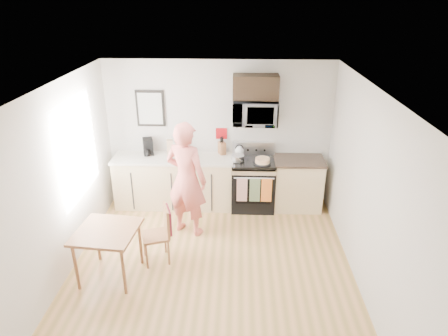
{
  "coord_description": "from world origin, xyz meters",
  "views": [
    {
      "loc": [
        0.36,
        -4.49,
        3.66
      ],
      "look_at": [
        0.15,
        1.0,
        1.2
      ],
      "focal_mm": 32.0,
      "sensor_mm": 36.0,
      "label": 1
    }
  ],
  "objects_px": {
    "chair": "(163,226)",
    "dining_table": "(107,236)",
    "range": "(253,185)",
    "microwave": "(255,112)",
    "person": "(186,179)",
    "cake": "(262,161)"
  },
  "relations": [
    {
      "from": "range",
      "to": "microwave",
      "type": "bearing_deg",
      "value": 90.06
    },
    {
      "from": "range",
      "to": "cake",
      "type": "height_order",
      "value": "range"
    },
    {
      "from": "range",
      "to": "cake",
      "type": "xyz_separation_m",
      "value": [
        0.14,
        -0.15,
        0.54
      ]
    },
    {
      "from": "dining_table",
      "to": "chair",
      "type": "bearing_deg",
      "value": 30.71
    },
    {
      "from": "chair",
      "to": "cake",
      "type": "bearing_deg",
      "value": 26.1
    },
    {
      "from": "range",
      "to": "microwave",
      "type": "xyz_separation_m",
      "value": [
        -0.0,
        0.1,
        1.32
      ]
    },
    {
      "from": "dining_table",
      "to": "chair",
      "type": "xyz_separation_m",
      "value": [
        0.68,
        0.4,
        -0.09
      ]
    },
    {
      "from": "chair",
      "to": "dining_table",
      "type": "bearing_deg",
      "value": -168.31
    },
    {
      "from": "range",
      "to": "person",
      "type": "relative_size",
      "value": 0.62
    },
    {
      "from": "chair",
      "to": "person",
      "type": "bearing_deg",
      "value": 52.83
    },
    {
      "from": "range",
      "to": "chair",
      "type": "bearing_deg",
      "value": -129.18
    },
    {
      "from": "dining_table",
      "to": "chair",
      "type": "relative_size",
      "value": 0.91
    },
    {
      "from": "range",
      "to": "microwave",
      "type": "distance_m",
      "value": 1.33
    },
    {
      "from": "person",
      "to": "cake",
      "type": "xyz_separation_m",
      "value": [
        1.22,
        0.71,
        0.03
      ]
    },
    {
      "from": "microwave",
      "to": "person",
      "type": "xyz_separation_m",
      "value": [
        -1.08,
        -0.97,
        -0.82
      ]
    },
    {
      "from": "person",
      "to": "chair",
      "type": "height_order",
      "value": "person"
    },
    {
      "from": "microwave",
      "to": "cake",
      "type": "height_order",
      "value": "microwave"
    },
    {
      "from": "microwave",
      "to": "person",
      "type": "relative_size",
      "value": 0.4
    },
    {
      "from": "dining_table",
      "to": "cake",
      "type": "bearing_deg",
      "value": 41.17
    },
    {
      "from": "cake",
      "to": "chair",
      "type": "bearing_deg",
      "value": -134.88
    },
    {
      "from": "microwave",
      "to": "person",
      "type": "height_order",
      "value": "microwave"
    },
    {
      "from": "dining_table",
      "to": "range",
      "type": "bearing_deg",
      "value": 45.37
    }
  ]
}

